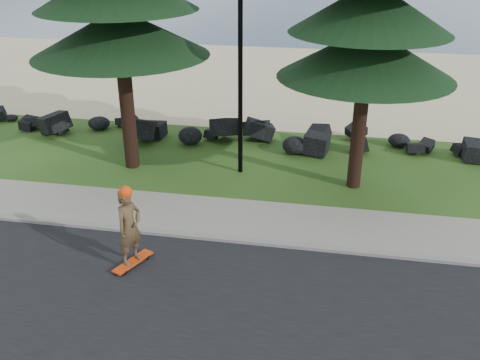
{
  "coord_description": "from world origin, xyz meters",
  "views": [
    {
      "loc": [
        2.72,
        -11.89,
        7.07
      ],
      "look_at": [
        0.57,
        0.0,
        1.26
      ],
      "focal_mm": 40.0,
      "sensor_mm": 36.0,
      "label": 1
    }
  ],
  "objects": [
    {
      "name": "kerb",
      "position": [
        0.0,
        -0.9,
        0.05
      ],
      "size": [
        160.0,
        0.2,
        0.1
      ],
      "primitive_type": "cube",
      "color": "gray",
      "rests_on": "ground"
    },
    {
      "name": "lamp_post",
      "position": [
        0.0,
        3.2,
        4.13
      ],
      "size": [
        0.25,
        0.14,
        8.14
      ],
      "color": "black",
      "rests_on": "ground"
    },
    {
      "name": "road",
      "position": [
        0.0,
        -4.5,
        0.01
      ],
      "size": [
        160.0,
        7.0,
        0.02
      ],
      "primitive_type": "cube",
      "color": "black",
      "rests_on": "ground"
    },
    {
      "name": "seawall_boulders",
      "position": [
        0.0,
        5.6,
        0.0
      ],
      "size": [
        60.0,
        2.4,
        1.1
      ],
      "primitive_type": null,
      "color": "black",
      "rests_on": "ground"
    },
    {
      "name": "beach_sand",
      "position": [
        0.0,
        14.5,
        0.01
      ],
      "size": [
        160.0,
        15.0,
        0.01
      ],
      "primitive_type": "cube",
      "color": "beige",
      "rests_on": "ground"
    },
    {
      "name": "ground",
      "position": [
        0.0,
        0.0,
        0.0
      ],
      "size": [
        160.0,
        160.0,
        0.0
      ],
      "primitive_type": "plane",
      "color": "#2E4B17",
      "rests_on": "ground"
    },
    {
      "name": "skateboarder",
      "position": [
        -1.5,
        -2.31,
        1.01
      ],
      "size": [
        0.68,
        1.09,
        2.01
      ],
      "rotation": [
        0.0,
        0.0,
        1.16
      ],
      "color": "#EE3F0E",
      "rests_on": "ground"
    },
    {
      "name": "sidewalk",
      "position": [
        0.0,
        0.2,
        0.04
      ],
      "size": [
        160.0,
        2.0,
        0.08
      ],
      "primitive_type": "cube",
      "color": "gray",
      "rests_on": "ground"
    }
  ]
}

